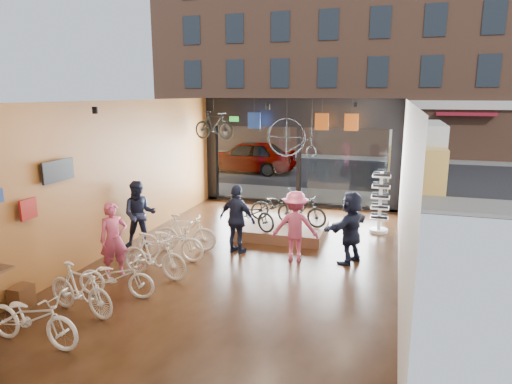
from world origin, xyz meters
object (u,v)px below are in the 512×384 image
at_px(customer_3, 295,226).
at_px(customer_1, 140,214).
at_px(display_bike_right, 277,204).
at_px(floor_bike_4, 170,241).
at_px(customer_0, 114,239).
at_px(display_platform, 282,231).
at_px(hung_bike, 214,125).
at_px(floor_bike_3, 154,256).
at_px(box_truck, 416,155).
at_px(street_car, 248,156).
at_px(customer_5, 351,227).
at_px(floor_bike_2, 116,277).
at_px(floor_bike_1, 80,289).
at_px(sunglasses_rack, 380,202).
at_px(penny_farthing, 294,139).
at_px(display_bike_left, 251,213).
at_px(floor_bike_5, 185,233).
at_px(customer_2, 237,219).
at_px(display_bike_mid, 301,210).
at_px(floor_bike_0, 32,317).

bearing_deg(customer_3, customer_1, -5.66).
bearing_deg(display_bike_right, floor_bike_4, 120.81).
bearing_deg(customer_0, display_platform, 9.29).
xyz_separation_m(customer_1, hung_bike, (0.49, 4.03, 2.04)).
bearing_deg(hung_bike, floor_bike_4, -156.22).
bearing_deg(floor_bike_3, customer_3, -48.43).
bearing_deg(box_truck, street_car, 172.91).
distance_m(floor_bike_4, customer_0, 1.47).
bearing_deg(hung_bike, customer_5, -110.78).
distance_m(floor_bike_4, customer_5, 4.35).
relative_size(floor_bike_2, floor_bike_3, 0.96).
relative_size(floor_bike_1, customer_5, 0.92).
height_order(sunglasses_rack, penny_farthing, penny_farthing).
bearing_deg(sunglasses_rack, customer_0, -126.00).
bearing_deg(penny_farthing, display_bike_left, -98.69).
distance_m(street_car, customer_0, 13.74).
distance_m(box_truck, floor_bike_5, 12.30).
xyz_separation_m(customer_2, penny_farthing, (0.48, 4.35, 1.62)).
distance_m(display_platform, display_bike_mid, 0.81).
xyz_separation_m(display_bike_mid, penny_farthing, (-0.79, 2.50, 1.75)).
height_order(customer_3, penny_farthing, penny_farthing).
relative_size(floor_bike_0, floor_bike_1, 1.11).
height_order(floor_bike_1, customer_2, customer_2).
height_order(customer_5, penny_farthing, penny_farthing).
bearing_deg(display_bike_right, floor_bike_5, 116.26).
bearing_deg(customer_5, floor_bike_3, -34.39).
bearing_deg(display_platform, customer_5, -37.18).
bearing_deg(customer_5, hung_bike, -99.09).
bearing_deg(floor_bike_4, customer_3, -75.37).
bearing_deg(floor_bike_1, sunglasses_rack, -24.77).
xyz_separation_m(customer_1, customer_3, (4.10, 0.20, -0.03)).
height_order(floor_bike_2, hung_bike, hung_bike).
xyz_separation_m(box_truck, customer_0, (-6.69, -12.67, -0.52)).
xyz_separation_m(customer_0, customer_2, (2.12, 2.15, 0.05)).
distance_m(display_platform, customer_2, 2.00).
bearing_deg(penny_farthing, display_bike_mid, -72.56).
height_order(customer_1, sunglasses_rack, sunglasses_rack).
distance_m(display_bike_left, display_bike_right, 1.34).
relative_size(customer_5, sunglasses_rack, 0.97).
bearing_deg(customer_3, floor_bike_5, -5.71).
distance_m(floor_bike_4, display_platform, 3.42).
bearing_deg(street_car, hung_bike, 10.03).
relative_size(street_car, customer_5, 2.79).
height_order(display_platform, customer_1, customer_1).
relative_size(floor_bike_2, customer_0, 0.95).
distance_m(floor_bike_0, display_platform, 7.18).
xyz_separation_m(customer_0, customer_3, (3.64, 2.04, 0.03)).
relative_size(display_bike_left, display_bike_right, 1.01).
bearing_deg(display_bike_right, customer_5, -164.49).
relative_size(street_car, customer_0, 2.93).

